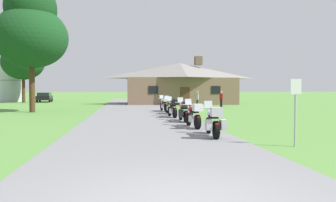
{
  "coord_description": "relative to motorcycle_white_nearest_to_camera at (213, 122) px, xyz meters",
  "views": [
    {
      "loc": [
        -0.81,
        -4.63,
        1.8
      ],
      "look_at": [
        1.99,
        16.62,
        1.04
      ],
      "focal_mm": 33.95,
      "sensor_mm": 36.0,
      "label": 1
    }
  ],
  "objects": [
    {
      "name": "bystander_red_shirt_near_lodge",
      "position": [
        6.28,
        19.53,
        0.32
      ],
      "size": [
        0.3,
        0.54,
        1.67
      ],
      "rotation": [
        0.0,
        0.0,
        4.96
      ],
      "color": "black",
      "rests_on": "ground"
    },
    {
      "name": "motorcycle_white_nearest_to_camera",
      "position": [
        0.0,
        0.0,
        0.0
      ],
      "size": [
        0.8,
        2.08,
        1.3
      ],
      "rotation": [
        0.0,
        0.0,
        -0.07
      ],
      "color": "black",
      "rests_on": "asphalt_driveway"
    },
    {
      "name": "tree_left_near",
      "position": [
        -10.65,
        15.22,
        6.03
      ],
      "size": [
        5.7,
        5.7,
        10.38
      ],
      "color": "#422D19",
      "rests_on": "ground"
    },
    {
      "name": "stone_lodge",
      "position": [
        3.59,
        28.43,
        2.05
      ],
      "size": [
        13.98,
        7.37,
        6.06
      ],
      "color": "brown",
      "rests_on": "ground"
    },
    {
      "name": "tree_left_far",
      "position": [
        -17.41,
        35.21,
        5.71
      ],
      "size": [
        5.73,
        5.73,
        10.09
      ],
      "color": "#422D19",
      "rests_on": "ground"
    },
    {
      "name": "metal_signpost_roadside",
      "position": [
        2.11,
        -1.96,
        0.74
      ],
      "size": [
        0.36,
        0.06,
        2.14
      ],
      "color": "#9EA0A5",
      "rests_on": "ground"
    },
    {
      "name": "motorcycle_green_fourth_in_row",
      "position": [
        -0.26,
        8.57,
        0.01
      ],
      "size": [
        0.68,
        2.08,
        1.3
      ],
      "rotation": [
        0.0,
        0.0,
        0.1
      ],
      "color": "black",
      "rests_on": "asphalt_driveway"
    },
    {
      "name": "motorcycle_orange_fifth_in_row",
      "position": [
        -0.06,
        11.38,
        0.01
      ],
      "size": [
        0.71,
        2.08,
        1.3
      ],
      "rotation": [
        0.0,
        0.0,
        0.11
      ],
      "color": "black",
      "rests_on": "asphalt_driveway"
    },
    {
      "name": "parked_black_suv_far_left",
      "position": [
        -15.08,
        37.14,
        0.17
      ],
      "size": [
        2.36,
        4.78,
        1.4
      ],
      "rotation": [
        0.0,
        0.0,
        0.12
      ],
      "color": "black",
      "rests_on": "ground"
    },
    {
      "name": "motorcycle_silver_farthest_in_row",
      "position": [
        -0.15,
        14.09,
        0.01
      ],
      "size": [
        0.72,
        2.08,
        1.3
      ],
      "rotation": [
        0.0,
        0.0,
        0.12
      ],
      "color": "black",
      "rests_on": "asphalt_driveway"
    },
    {
      "name": "motorcycle_orange_third_in_row",
      "position": [
        -0.05,
        5.67,
        0.0
      ],
      "size": [
        0.74,
        2.08,
        1.3
      ],
      "rotation": [
        0.0,
        0.0,
        0.03
      ],
      "color": "black",
      "rests_on": "asphalt_driveway"
    },
    {
      "name": "ground_plane",
      "position": [
        -2.37,
        13.28,
        -0.61
      ],
      "size": [
        500.0,
        500.0,
        0.0
      ],
      "primitive_type": "plane",
      "color": "#56893D"
    },
    {
      "name": "bystander_gray_shirt_beside_signpost",
      "position": [
        3.6,
        18.53,
        0.34
      ],
      "size": [
        0.36,
        0.5,
        1.69
      ],
      "rotation": [
        0.0,
        0.0,
        1.11
      ],
      "color": "black",
      "rests_on": "ground"
    },
    {
      "name": "metal_silo_distant",
      "position": [
        -20.45,
        39.44,
        3.0
      ],
      "size": [
        3.34,
        3.34,
        7.21
      ],
      "color": "#B2B7BC",
      "rests_on": "ground"
    },
    {
      "name": "motorcycle_red_second_in_row",
      "position": [
        -0.11,
        2.92,
        0.01
      ],
      "size": [
        0.66,
        2.08,
        1.3
      ],
      "rotation": [
        0.0,
        0.0,
        0.08
      ],
      "color": "black",
      "rests_on": "asphalt_driveway"
    },
    {
      "name": "asphalt_driveway",
      "position": [
        -2.37,
        11.28,
        -0.58
      ],
      "size": [
        6.4,
        80.0,
        0.06
      ],
      "primitive_type": "cube",
      "color": "slate",
      "rests_on": "ground"
    }
  ]
}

